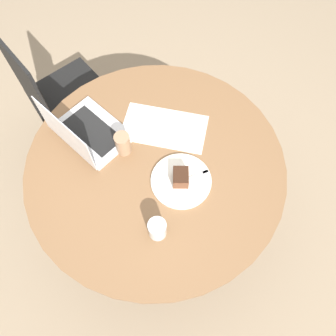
{
  "coord_description": "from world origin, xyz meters",
  "views": [
    {
      "loc": [
        -0.1,
        0.67,
        2.08
      ],
      "look_at": [
        -0.06,
        0.04,
        0.82
      ],
      "focal_mm": 35.0,
      "sensor_mm": 36.0,
      "label": 1
    }
  ],
  "objects": [
    {
      "name": "ground_plane",
      "position": [
        0.0,
        0.0,
        0.0
      ],
      "size": [
        12.0,
        12.0,
        0.0
      ],
      "primitive_type": "plane",
      "color": "gray"
    },
    {
      "name": "dining_table",
      "position": [
        0.0,
        0.0,
        0.62
      ],
      "size": [
        1.18,
        1.18,
        0.78
      ],
      "color": "brown",
      "rests_on": "ground_plane"
    },
    {
      "name": "chair",
      "position": [
        0.64,
        -0.56,
        0.49
      ],
      "size": [
        0.59,
        0.59,
        0.94
      ],
      "rotation": [
        0.0,
        0.0,
        8.62
      ],
      "color": "black",
      "rests_on": "ground_plane"
    },
    {
      "name": "paper_document",
      "position": [
        -0.03,
        -0.19,
        0.78
      ],
      "size": [
        0.42,
        0.27,
        0.0
      ],
      "rotation": [
        0.0,
        0.0,
        -0.15
      ],
      "color": "white",
      "rests_on": "dining_table"
    },
    {
      "name": "plate",
      "position": [
        -0.12,
        0.08,
        0.78
      ],
      "size": [
        0.27,
        0.27,
        0.01
      ],
      "color": "silver",
      "rests_on": "dining_table"
    },
    {
      "name": "cake_slice",
      "position": [
        -0.12,
        0.08,
        0.82
      ],
      "size": [
        0.07,
        0.09,
        0.06
      ],
      "rotation": [
        0.0,
        0.0,
        4.77
      ],
      "color": "brown",
      "rests_on": "plate"
    },
    {
      "name": "fork",
      "position": [
        -0.18,
        0.06,
        0.79
      ],
      "size": [
        0.16,
        0.1,
        0.0
      ],
      "rotation": [
        0.0,
        0.0,
        9.92
      ],
      "color": "silver",
      "rests_on": "plate"
    },
    {
      "name": "coffee_glass",
      "position": [
        0.15,
        -0.06,
        0.83
      ],
      "size": [
        0.07,
        0.07,
        0.11
      ],
      "color": "#997556",
      "rests_on": "dining_table"
    },
    {
      "name": "water_glass",
      "position": [
        -0.04,
        0.32,
        0.82
      ],
      "size": [
        0.07,
        0.07,
        0.1
      ],
      "color": "silver",
      "rests_on": "dining_table"
    },
    {
      "name": "laptop",
      "position": [
        0.33,
        -0.12,
        0.82
      ],
      "size": [
        0.42,
        0.41,
        0.24
      ],
      "rotation": [
        0.0,
        0.0,
        8.74
      ],
      "color": "silver",
      "rests_on": "dining_table"
    }
  ]
}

